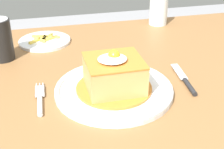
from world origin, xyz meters
The scene contains 8 objects.
dining_table centered at (0.00, 0.00, 0.65)m, with size 1.12×0.96×0.77m.
main_plate centered at (-0.07, -0.03, 0.78)m, with size 0.29×0.29×0.02m.
sandwich_meal centered at (-0.07, -0.03, 0.82)m, with size 0.19×0.19×0.10m.
fork centered at (-0.25, -0.04, 0.78)m, with size 0.02×0.14×0.01m.
knife centered at (0.12, -0.04, 0.78)m, with size 0.03×0.17×0.01m.
soda_can centered at (-0.34, 0.23, 0.83)m, with size 0.07×0.07×0.12m.
drinking_glass centered at (0.22, 0.42, 0.82)m, with size 0.07×0.07×0.10m.
side_plate_fries centered at (-0.21, 0.33, 0.78)m, with size 0.17×0.17×0.02m.
Camera 1 is at (-0.23, -0.69, 1.18)m, focal length 51.67 mm.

